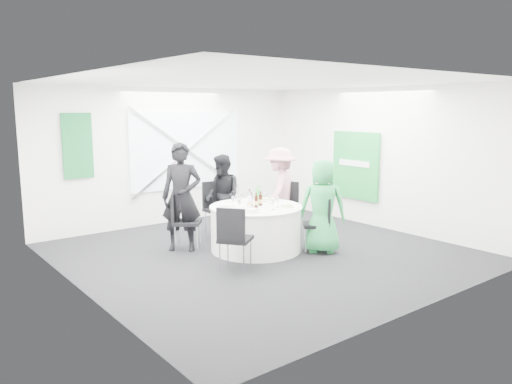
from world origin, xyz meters
TOP-DOWN VIEW (x-y plane):
  - floor at (0.00, 0.00)m, footprint 6.00×6.00m
  - ceiling at (0.00, 0.00)m, footprint 6.00×6.00m
  - wall_back at (0.00, 3.00)m, footprint 6.00×0.00m
  - wall_front at (0.00, -3.00)m, footprint 6.00×0.00m
  - wall_left at (-3.00, 0.00)m, footprint 0.00×6.00m
  - wall_right at (3.00, 0.00)m, footprint 0.00×6.00m
  - window_panel at (0.30, 2.96)m, footprint 2.60×0.03m
  - window_brace_a at (0.30, 2.92)m, footprint 2.63×0.05m
  - window_brace_b at (0.30, 2.92)m, footprint 2.63×0.05m
  - green_banner at (-2.00, 2.95)m, footprint 0.55×0.04m
  - green_sign at (2.94, 0.60)m, footprint 0.05×1.20m
  - banquet_table at (0.00, 0.20)m, footprint 1.56×1.56m
  - chair_back at (0.03, 1.45)m, footprint 0.48×0.49m
  - chair_back_left at (-0.97, 1.00)m, footprint 0.63×0.63m
  - chair_back_right at (1.10, 0.70)m, footprint 0.61×0.61m
  - chair_front_right at (0.82, -0.52)m, footprint 0.60×0.59m
  - chair_front_left at (-0.98, -0.52)m, footprint 0.63×0.62m
  - person_man_back_left at (-0.97, 0.98)m, footprint 0.79×0.76m
  - person_man_back at (0.12, 1.36)m, footprint 0.48×0.78m
  - person_woman_pink at (1.06, 0.82)m, footprint 1.18×0.97m
  - person_woman_green at (0.79, -0.57)m, footprint 0.90×0.89m
  - plate_back at (0.08, 0.69)m, footprint 0.28×0.28m
  - plate_back_left at (-0.47, 0.43)m, footprint 0.24×0.24m
  - plate_back_right at (0.48, 0.52)m, footprint 0.29×0.29m
  - plate_front_right at (0.36, -0.18)m, footprint 0.25×0.25m
  - plate_front_left at (-0.39, -0.15)m, footprint 0.26×0.26m
  - napkin at (-0.38, -0.19)m, footprint 0.20×0.16m
  - beer_bottle_a at (-0.11, 0.19)m, footprint 0.06×0.06m
  - beer_bottle_b at (-0.00, 0.38)m, footprint 0.06×0.06m
  - beer_bottle_c at (0.09, 0.19)m, footprint 0.06×0.06m
  - beer_bottle_d at (-0.07, 0.11)m, footprint 0.06×0.06m
  - green_water_bottle at (0.12, 0.31)m, footprint 0.08×0.08m
  - clear_water_bottle at (-0.19, 0.13)m, footprint 0.08×0.08m
  - wine_glass_a at (-0.02, 0.61)m, footprint 0.07×0.07m
  - wine_glass_b at (0.04, -0.20)m, footprint 0.07×0.07m
  - wine_glass_c at (0.35, 0.41)m, footprint 0.07×0.07m
  - wine_glass_d at (0.35, 0.25)m, footprint 0.07×0.07m
  - wine_glass_e at (-0.41, 0.12)m, footprint 0.07×0.07m
  - wine_glass_f at (0.24, -0.07)m, footprint 0.07×0.07m
  - wine_glass_g at (-0.32, 0.41)m, footprint 0.07×0.07m
  - fork_a at (0.15, 0.75)m, footprint 0.15×0.02m
  - knife_a at (-0.14, 0.76)m, footprint 0.15×0.02m
  - fork_b at (0.34, -0.26)m, footprint 0.10×0.13m
  - knife_b at (0.54, -0.01)m, footprint 0.11×0.13m
  - fork_c at (-0.55, 0.03)m, footprint 0.10×0.13m
  - knife_c at (-0.28, -0.30)m, footprint 0.11×0.12m
  - fork_d at (0.57, 0.27)m, footprint 0.08×0.14m
  - knife_d at (0.38, 0.64)m, footprint 0.09×0.14m

SIDE VIEW (x-z plane):
  - floor at x=0.00m, z-range 0.00..0.00m
  - banquet_table at x=0.00m, z-range 0.00..0.76m
  - chair_front_right at x=0.82m, z-range 0.08..1.01m
  - chair_back_left at x=-0.97m, z-range 0.09..1.07m
  - chair_front_left at x=-0.98m, z-range 0.09..1.07m
  - chair_back_right at x=1.10m, z-range 0.09..1.10m
  - chair_back at x=0.03m, z-range 0.09..1.11m
  - fork_a at x=0.15m, z-range 0.76..0.77m
  - knife_a at x=-0.14m, z-range 0.76..0.77m
  - fork_b at x=0.34m, z-range 0.76..0.77m
  - knife_b at x=0.54m, z-range 0.76..0.77m
  - fork_c at x=-0.55m, z-range 0.76..0.77m
  - knife_c at x=-0.28m, z-range 0.76..0.77m
  - fork_d at x=0.57m, z-range 0.76..0.77m
  - knife_d at x=0.38m, z-range 0.76..0.77m
  - plate_back at x=0.08m, z-range 0.76..0.77m
  - plate_back_left at x=-0.47m, z-range 0.76..0.77m
  - plate_front_left at x=-0.39m, z-range 0.76..0.77m
  - person_man_back at x=0.12m, z-range 0.00..1.54m
  - plate_front_right at x=0.36m, z-range 0.76..0.80m
  - plate_back_right at x=0.48m, z-range 0.76..0.80m
  - person_woman_green at x=0.79m, z-range 0.00..1.57m
  - napkin at x=-0.38m, z-range 0.78..0.83m
  - person_woman_pink at x=1.06m, z-range 0.00..1.66m
  - beer_bottle_c at x=0.09m, z-range 0.73..0.97m
  - beer_bottle_d at x=-0.07m, z-range 0.73..0.98m
  - beer_bottle_a at x=-0.11m, z-range 0.73..0.99m
  - clear_water_bottle at x=-0.19m, z-range 0.73..1.00m
  - beer_bottle_b at x=0.00m, z-range 0.73..1.00m
  - wine_glass_a at x=-0.02m, z-range 0.80..0.97m
  - wine_glass_b at x=0.04m, z-range 0.80..0.97m
  - wine_glass_c at x=0.35m, z-range 0.80..0.97m
  - wine_glass_d at x=0.35m, z-range 0.80..0.97m
  - wine_glass_e at x=-0.41m, z-range 0.80..0.97m
  - wine_glass_f at x=0.24m, z-range 0.80..0.97m
  - wine_glass_g at x=-0.32m, z-range 0.80..0.97m
  - green_water_bottle at x=0.12m, z-range 0.73..1.05m
  - person_man_back_left at x=-0.97m, z-range 0.00..1.83m
  - green_sign at x=2.94m, z-range 0.50..1.90m
  - wall_back at x=0.00m, z-range -1.60..4.40m
  - wall_front at x=0.00m, z-range -1.60..4.40m
  - wall_left at x=-3.00m, z-range -1.60..4.40m
  - wall_right at x=3.00m, z-range -1.60..4.40m
  - window_panel at x=0.30m, z-range 0.70..2.30m
  - window_brace_a at x=0.30m, z-range 0.58..2.42m
  - window_brace_b at x=0.30m, z-range 0.58..2.42m
  - green_banner at x=-2.00m, z-range 1.10..2.30m
  - ceiling at x=0.00m, z-range 2.80..2.80m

